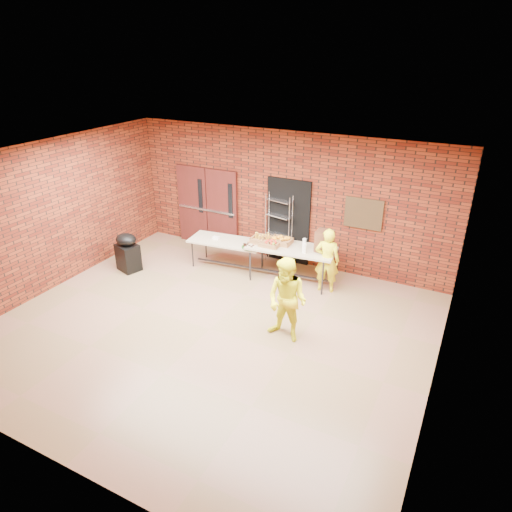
{
  "coord_description": "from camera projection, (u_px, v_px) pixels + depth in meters",
  "views": [
    {
      "loc": [
        4.11,
        -6.1,
        4.98
      ],
      "look_at": [
        0.28,
        1.4,
        1.02
      ],
      "focal_mm": 32.0,
      "sensor_mm": 36.0,
      "label": 1
    }
  ],
  "objects": [
    {
      "name": "muffin_tray",
      "position": [
        251.0,
        246.0,
        10.39
      ],
      "size": [
        0.42,
        0.42,
        0.1
      ],
      "color": "#174813",
      "rests_on": "table_left"
    },
    {
      "name": "basket_oranges",
      "position": [
        281.0,
        241.0,
        10.38
      ],
      "size": [
        0.49,
        0.38,
        0.15
      ],
      "color": "olive",
      "rests_on": "table_right"
    },
    {
      "name": "napkin_box",
      "position": [
        216.0,
        238.0,
        10.85
      ],
      "size": [
        0.16,
        0.11,
        0.05
      ],
      "primitive_type": "cube",
      "color": "white",
      "rests_on": "table_left"
    },
    {
      "name": "basket_bananas",
      "position": [
        263.0,
        240.0,
        10.44
      ],
      "size": [
        0.5,
        0.39,
        0.16
      ],
      "color": "olive",
      "rests_on": "table_right"
    },
    {
      "name": "room",
      "position": [
        206.0,
        253.0,
        8.05
      ],
      "size": [
        8.08,
        7.08,
        3.28
      ],
      "color": "olive",
      "rests_on": "ground"
    },
    {
      "name": "table_right",
      "position": [
        291.0,
        250.0,
        10.24
      ],
      "size": [
        2.06,
        1.03,
        0.81
      ],
      "rotation": [
        0.0,
        0.0,
        0.1
      ],
      "color": "tan",
      "rests_on": "room"
    },
    {
      "name": "cup_stack_front",
      "position": [
        304.0,
        248.0,
        9.9
      ],
      "size": [
        0.08,
        0.08,
        0.23
      ],
      "primitive_type": "cylinder",
      "color": "white",
      "rests_on": "table_right"
    },
    {
      "name": "basket_apples",
      "position": [
        270.0,
        243.0,
        10.26
      ],
      "size": [
        0.45,
        0.35,
        0.14
      ],
      "color": "olive",
      "rests_on": "table_right"
    },
    {
      "name": "double_doors",
      "position": [
        208.0,
        207.0,
        11.96
      ],
      "size": [
        1.78,
        0.12,
        2.1
      ],
      "color": "#491614",
      "rests_on": "room"
    },
    {
      "name": "cup_stack_back",
      "position": [
        304.0,
        244.0,
        10.08
      ],
      "size": [
        0.08,
        0.08,
        0.25
      ],
      "primitive_type": "cylinder",
      "color": "white",
      "rests_on": "table_right"
    },
    {
      "name": "volunteer_man",
      "position": [
        287.0,
        300.0,
        8.14
      ],
      "size": [
        0.86,
        0.71,
        1.61
      ],
      "primitive_type": "imported",
      "rotation": [
        0.0,
        0.0,
        -0.14
      ],
      "color": "#FBFE1C",
      "rests_on": "room"
    },
    {
      "name": "wire_rack",
      "position": [
        279.0,
        229.0,
        11.07
      ],
      "size": [
        0.67,
        0.35,
        1.74
      ],
      "primitive_type": null,
      "rotation": [
        0.0,
        0.0,
        -0.22
      ],
      "color": "silver",
      "rests_on": "room"
    },
    {
      "name": "table_left",
      "position": [
        227.0,
        243.0,
        10.81
      ],
      "size": [
        1.85,
        0.93,
        0.73
      ],
      "rotation": [
        0.0,
        0.0,
        0.11
      ],
      "color": "tan",
      "rests_on": "room"
    },
    {
      "name": "dark_doorway",
      "position": [
        288.0,
        221.0,
        11.03
      ],
      "size": [
        1.1,
        0.06,
        2.1
      ],
      "primitive_type": "cube",
      "color": "black",
      "rests_on": "room"
    },
    {
      "name": "covered_grill",
      "position": [
        128.0,
        252.0,
        10.82
      ],
      "size": [
        0.62,
        0.56,
        0.93
      ],
      "rotation": [
        0.0,
        0.0,
        -0.32
      ],
      "color": "black",
      "rests_on": "room"
    },
    {
      "name": "volunteer_woman",
      "position": [
        327.0,
        260.0,
        9.8
      ],
      "size": [
        0.59,
        0.44,
        1.46
      ],
      "primitive_type": "imported",
      "rotation": [
        0.0,
        0.0,
        3.32
      ],
      "color": "#FBFE1C",
      "rests_on": "room"
    },
    {
      "name": "coffee_dispenser",
      "position": [
        325.0,
        241.0,
        9.93
      ],
      "size": [
        0.36,
        0.32,
        0.48
      ],
      "primitive_type": "cube",
      "color": "brown",
      "rests_on": "table_right"
    },
    {
      "name": "cup_stack_mid",
      "position": [
        305.0,
        248.0,
        9.9
      ],
      "size": [
        0.07,
        0.07,
        0.22
      ],
      "primitive_type": "cylinder",
      "color": "white",
      "rests_on": "table_right"
    },
    {
      "name": "bronze_plaque",
      "position": [
        364.0,
        214.0,
        10.07
      ],
      "size": [
        0.85,
        0.04,
        0.7
      ],
      "primitive_type": "cube",
      "color": "#43311A",
      "rests_on": "room"
    }
  ]
}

